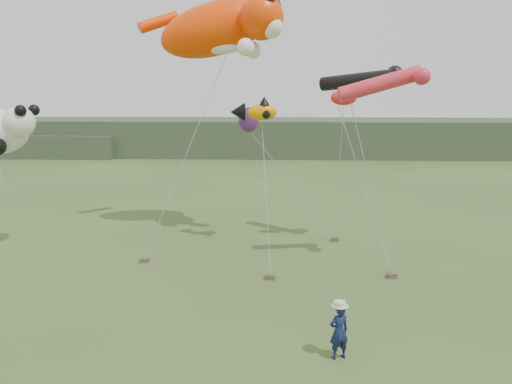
{
  "coord_description": "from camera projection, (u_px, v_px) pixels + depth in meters",
  "views": [
    {
      "loc": [
        0.5,
        -13.85,
        6.82
      ],
      "look_at": [
        -0.32,
        3.0,
        3.53
      ],
      "focal_mm": 35.0,
      "sensor_mm": 36.0,
      "label": 1
    }
  ],
  "objects": [
    {
      "name": "tube_kites",
      "position": [
        373.0,
        81.0,
        20.62
      ],
      "size": [
        3.78,
        5.3,
        1.55
      ],
      "color": "black",
      "rests_on": "ground"
    },
    {
      "name": "headland",
      "position": [
        250.0,
        137.0,
        58.49
      ],
      "size": [
        90.0,
        13.0,
        4.0
      ],
      "color": "#2D3D28",
      "rests_on": "ground"
    },
    {
      "name": "cat_kite",
      "position": [
        225.0,
        27.0,
        23.25
      ],
      "size": [
        7.18,
        3.83,
        3.75
      ],
      "color": "#FF3B01",
      "rests_on": "ground"
    },
    {
      "name": "sandbag_anchors",
      "position": [
        231.0,
        266.0,
        20.0
      ],
      "size": [
        15.19,
        6.71,
        0.18
      ],
      "color": "brown",
      "rests_on": "ground"
    },
    {
      "name": "festival_attendant",
      "position": [
        339.0,
        332.0,
        13.01
      ],
      "size": [
        0.64,
        0.54,
        1.5
      ],
      "primitive_type": "imported",
      "rotation": [
        0.0,
        0.0,
        3.53
      ],
      "color": "#111A43",
      "rests_on": "ground"
    },
    {
      "name": "fish_kite",
      "position": [
        253.0,
        112.0,
        21.92
      ],
      "size": [
        2.18,
        1.46,
        1.11
      ],
      "color": "orange",
      "rests_on": "ground"
    },
    {
      "name": "ground",
      "position": [
        262.0,
        327.0,
        14.91
      ],
      "size": [
        120.0,
        120.0,
        0.0
      ],
      "primitive_type": "plane",
      "color": "#385123",
      "rests_on": "ground"
    },
    {
      "name": "misc_kites",
      "position": [
        286.0,
        111.0,
        22.84
      ],
      "size": [
        5.32,
        2.05,
        1.96
      ],
      "color": "red",
      "rests_on": "ground"
    }
  ]
}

